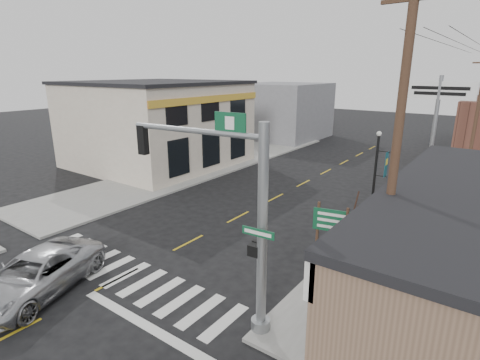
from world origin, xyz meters
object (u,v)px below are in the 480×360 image
Objects in this scene: traffic_signal_pole at (240,205)px; bare_tree at (373,208)px; fire_hydrant at (389,265)px; utility_pole_near at (395,157)px; suv at (35,274)px; guide_sign at (331,226)px; lamp_post at (376,171)px; dance_center_sign at (437,112)px; utility_pole_far at (476,120)px.

bare_tree is (2.98, 3.04, -0.38)m from traffic_signal_pole.
utility_pole_near reaches higher than fire_hydrant.
guide_sign is at bearing 26.91° from suv.
bare_tree reaches higher than guide_sign.
lamp_post reaches higher than bare_tree.
traffic_signal_pole is 9.97× the size of fire_hydrant.
utility_pole_near is (0.76, -11.37, -0.33)m from dance_center_sign.
lamp_post reaches higher than suv.
suv is at bearing -142.75° from utility_pole_near.
utility_pole_near is (2.55, -1.90, 3.55)m from guide_sign.
dance_center_sign is at bearing 67.34° from guide_sign.
utility_pole_near is (0.45, 0.12, 1.68)m from bare_tree.
suv reaches higher than fire_hydrant.
suv is at bearing -146.46° from guide_sign.
utility_pole_far is (3.14, 11.25, 1.68)m from lamp_post.
utility_pole_near is at bearing 37.97° from traffic_signal_pole.
lamp_post is 0.65× the size of dance_center_sign.
dance_center_sign is 0.73× the size of utility_pole_near.
fire_hydrant is at bearing -90.14° from lamp_post.
utility_pole_near is (3.44, 3.15, 1.31)m from traffic_signal_pole.
lamp_post is 8.10m from utility_pole_near.
guide_sign is (7.91, 8.05, 1.08)m from suv.
guide_sign is at bearing 75.47° from traffic_signal_pole.
guide_sign is 4.77m from utility_pole_near.
lamp_post is at bearing -109.87° from utility_pole_far.
suv is 11.34m from guide_sign.
utility_pole_near reaches higher than dance_center_sign.
traffic_signal_pole is 0.75× the size of utility_pole_far.
guide_sign is 10.39m from dance_center_sign.
utility_pole_near is at bearing -96.28° from utility_pole_far.
traffic_signal_pole is 0.65× the size of utility_pole_near.
bare_tree reaches higher than suv.
suv is at bearing -161.54° from traffic_signal_pole.
dance_center_sign is (9.71, 17.51, 4.96)m from suv.
lamp_post is 1.07× the size of bare_tree.
suv is 27.37m from utility_pole_far.
utility_pole_near reaches higher than lamp_post.
suv is at bearing -118.49° from utility_pole_far.
lamp_post is (7.97, 13.46, 2.21)m from suv.
dance_center_sign reaches higher than traffic_signal_pole.
utility_pole_far is at bearing 49.98° from lamp_post.
guide_sign is at bearing 150.08° from utility_pole_near.
traffic_signal_pole is at bearing -118.32° from fire_hydrant.
traffic_signal_pole is at bearing 4.48° from suv.
guide_sign is at bearing -115.07° from lamp_post.
fire_hydrant is at bearing -83.45° from dance_center_sign.
dance_center_sign is 11.67m from bare_tree.
traffic_signal_pole is 2.54× the size of guide_sign.
traffic_signal_pole is 4.84m from utility_pole_near.
fire_hydrant is at bearing -97.85° from utility_pole_far.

